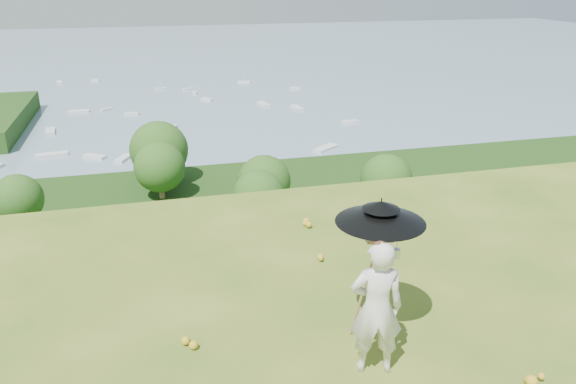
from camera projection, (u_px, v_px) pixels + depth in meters
name	position (u px, v px, depth m)	size (l,w,h in m)	color
shoreline_tier	(185.00, 252.00, 87.10)	(170.00, 28.00, 8.00)	#6B6656
bay_water	(151.00, 72.00, 235.12)	(700.00, 700.00, 0.00)	slate
slope_trees	(210.00, 243.00, 43.40)	(110.00, 50.00, 6.00)	#275519
harbor_town	(182.00, 214.00, 84.73)	(110.00, 22.00, 5.00)	silver
moored_boats	(115.00, 116.00, 160.85)	(140.00, 140.00, 0.70)	silver
wildflowers	(517.00, 375.00, 6.59)	(10.00, 10.50, 0.12)	gold
painter	(376.00, 308.00, 6.48)	(0.62, 0.41, 1.71)	white
field_easel	(377.00, 280.00, 7.03)	(0.66, 0.66, 1.75)	#AF7949
sun_umbrella	(380.00, 218.00, 6.76)	(1.10, 1.10, 0.53)	black
painter_cap	(381.00, 245.00, 6.18)	(0.19, 0.22, 0.10)	#C56D6C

